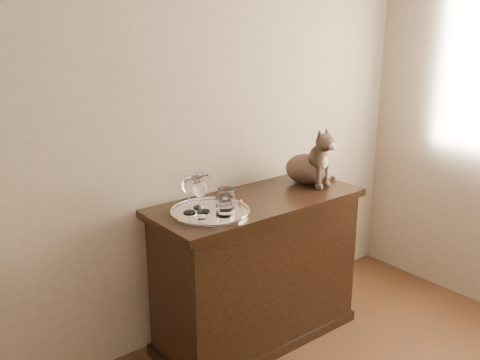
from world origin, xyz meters
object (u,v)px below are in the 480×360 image
at_px(wine_glass_c, 200,198).
at_px(tumbler_c, 226,198).
at_px(cat, 307,155).
at_px(tray, 210,212).
at_px(tumbler_a, 227,203).
at_px(sideboard, 257,270).
at_px(wine_glass_d, 203,192).
at_px(tumbler_b, 224,206).
at_px(wine_glass_a, 189,194).
at_px(wine_glass_b, 199,190).

bearing_deg(wine_glass_c, tumbler_c, 12.03).
bearing_deg(cat, wine_glass_c, -176.59).
xyz_separation_m(tray, tumbler_a, (0.07, -0.05, 0.05)).
distance_m(sideboard, wine_glass_d, 0.64).
bearing_deg(wine_glass_d, cat, 3.40).
xyz_separation_m(wine_glass_d, tumbler_b, (0.05, -0.11, -0.05)).
distance_m(tumbler_a, tumbler_c, 0.06).
distance_m(sideboard, wine_glass_a, 0.68).
bearing_deg(tumbler_b, tumbler_c, 49.06).
bearing_deg(tumbler_c, wine_glass_d, 175.18).
relative_size(wine_glass_c, tumbler_a, 2.37).
bearing_deg(wine_glass_a, wine_glass_d, -26.38).
height_order(tumbler_c, cat, cat).
bearing_deg(wine_glass_d, tumbler_b, -64.39).
bearing_deg(tumbler_b, wine_glass_d, 115.61).
xyz_separation_m(sideboard, tumbler_a, (-0.25, -0.07, 0.47)).
relative_size(wine_glass_a, wine_glass_d, 0.94).
xyz_separation_m(sideboard, wine_glass_b, (-0.34, 0.06, 0.53)).
distance_m(tumbler_b, tumbler_c, 0.13).
height_order(wine_glass_c, tumbler_c, wine_glass_c).
bearing_deg(sideboard, tumbler_b, -160.64).
bearing_deg(wine_glass_b, wine_glass_c, -121.34).
relative_size(tray, tumbler_b, 4.12).
xyz_separation_m(tray, tumbler_c, (0.11, 0.01, 0.05)).
distance_m(tray, tumbler_c, 0.12).
relative_size(tumbler_a, tumbler_c, 0.84).
bearing_deg(tray, wine_glass_b, 96.98).
bearing_deg(cat, tumbler_a, -173.83).
distance_m(sideboard, tumbler_b, 0.58).
height_order(wine_glass_b, tumbler_c, wine_glass_b).
distance_m(wine_glass_c, tumbler_c, 0.20).
xyz_separation_m(wine_glass_c, wine_glass_d, (0.05, 0.05, 0.01)).
xyz_separation_m(tumbler_b, cat, (0.72, 0.15, 0.12)).
xyz_separation_m(wine_glass_a, tumbler_b, (0.11, -0.14, -0.05)).
distance_m(tray, tumbler_a, 0.10).
bearing_deg(wine_glass_a, tumbler_a, -30.48).
distance_m(sideboard, cat, 0.73).
distance_m(tray, wine_glass_a, 0.15).
xyz_separation_m(wine_glass_a, wine_glass_c, (0.01, -0.08, 0.00)).
bearing_deg(tumbler_a, wine_glass_d, 147.11).
relative_size(wine_glass_b, tumbler_a, 2.27).
height_order(wine_glass_b, cat, cat).
relative_size(tumbler_a, cat, 0.24).
height_order(tray, wine_glass_b, wine_glass_b).
xyz_separation_m(tray, tumbler_b, (0.02, -0.09, 0.05)).
bearing_deg(tumbler_c, tumbler_b, -130.94).
height_order(wine_glass_a, tumbler_b, wine_glass_a).
height_order(sideboard, wine_glass_c, wine_glass_c).
xyz_separation_m(wine_glass_b, cat, (0.75, -0.02, 0.07)).
bearing_deg(cat, wine_glass_a, 177.66).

